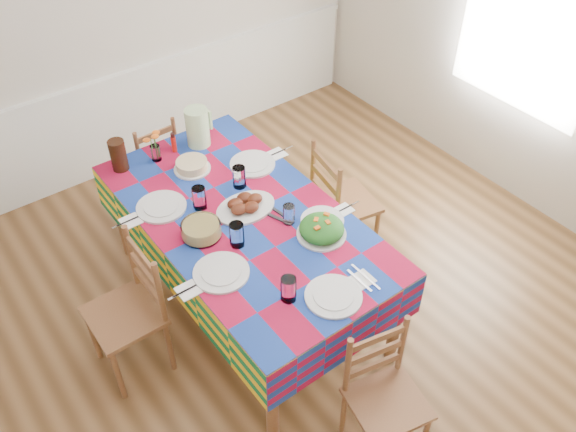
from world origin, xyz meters
The scene contains 23 objects.
room centered at (0.00, 0.00, 1.35)m, with size 4.58×5.08×2.78m.
wainscot centered at (0.00, 2.48, 0.49)m, with size 4.41×0.06×0.92m.
window_right centered at (2.23, 0.30, 1.50)m, with size 1.40×1.40×0.00m, color white.
dining_table centered at (-0.31, 0.42, 0.74)m, with size 1.16×2.15×0.84m.
setting_near_head centered at (-0.35, -0.40, 0.87)m, with size 0.53×0.36×0.16m.
setting_left_near centered at (-0.63, 0.13, 0.87)m, with size 0.61×0.36×0.16m.
setting_left_far centered at (-0.63, 0.75, 0.87)m, with size 0.60×0.36×0.16m.
setting_right_near centered at (0.01, 0.12, 0.87)m, with size 0.52×0.30×0.13m.
setting_right_far centered at (-0.02, 0.78, 0.87)m, with size 0.61×0.35×0.16m.
meat_platter centered at (-0.26, 0.47, 0.87)m, with size 0.41×0.30×0.08m.
salad_platter centered at (-0.02, -0.02, 0.89)m, with size 0.31×0.31×0.13m.
pasta_bowl centered at (-0.62, 0.42, 0.88)m, with size 0.25×0.25×0.09m.
cake centered at (-0.33, 1.04, 0.87)m, with size 0.26×0.26×0.07m.
serving_utensils centered at (-0.15, 0.34, 0.84)m, with size 0.16×0.37×0.01m.
flower_vase centered at (-0.47, 1.30, 0.93)m, with size 0.14×0.12×0.23m.
hot_sauce centered at (-0.32, 1.31, 0.91)m, with size 0.04×0.04×0.16m, color red.
green_pitcher centered at (-0.13, 1.28, 0.98)m, with size 0.17×0.17×0.29m, color #BBE29F.
tea_pitcher centered at (-0.72, 1.35, 0.95)m, with size 0.12×0.12×0.23m, color black.
name_card centered at (-0.34, -0.58, 0.85)m, with size 0.08×0.03×0.02m, color silver.
chair_near centered at (-0.30, -0.94, 0.45)m, with size 0.47×0.46×0.91m.
chair_far centered at (-0.31, 1.79, 0.43)m, with size 0.40×0.38×0.87m.
chair_left centered at (-1.17, 0.42, 0.49)m, with size 0.42×0.44×1.00m.
chair_right centered at (0.55, 0.43, 0.49)m, with size 0.49×0.51×0.99m.
Camera 1 is at (-1.83, -2.10, 3.47)m, focal length 38.00 mm.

